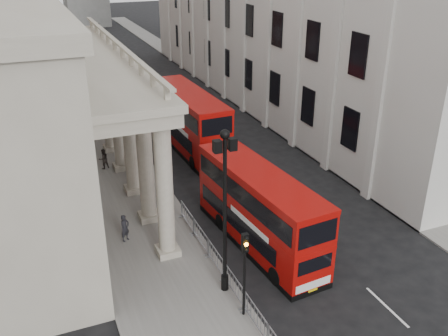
# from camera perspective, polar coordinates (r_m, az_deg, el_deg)

# --- Properties ---
(sidewalk_west) EXTENTS (6.00, 140.00, 0.12)m
(sidewalk_west) POSITION_cam_1_polar(r_m,az_deg,el_deg) (47.23, -14.88, 4.43)
(sidewalk_west) COLOR slate
(sidewalk_west) RESTS_ON ground
(sidewalk_east) EXTENTS (3.00, 140.00, 0.12)m
(sidewalk_east) POSITION_cam_1_polar(r_m,az_deg,el_deg) (51.70, 3.53, 6.96)
(sidewalk_east) COLOR slate
(sidewalk_east) RESTS_ON ground
(kerb) EXTENTS (0.20, 140.00, 0.14)m
(kerb) POSITION_cam_1_polar(r_m,az_deg,el_deg) (47.64, -11.38, 4.97)
(kerb) COLOR slate
(kerb) RESTS_ON ground
(lamp_post_south) EXTENTS (1.05, 0.44, 8.32)m
(lamp_post_south) POSITION_cam_1_polar(r_m,az_deg,el_deg) (22.52, 0.10, -4.03)
(lamp_post_south) COLOR black
(lamp_post_south) RESTS_ON sidewalk_west
(lamp_post_mid) EXTENTS (1.05, 0.44, 8.32)m
(lamp_post_mid) POSITION_cam_1_polar(r_m,az_deg,el_deg) (36.71, -9.58, 7.17)
(lamp_post_mid) COLOR black
(lamp_post_mid) RESTS_ON sidewalk_west
(lamp_post_north) EXTENTS (1.05, 0.44, 8.32)m
(lamp_post_north) POSITION_cam_1_polar(r_m,az_deg,el_deg) (51.96, -13.84, 11.94)
(lamp_post_north) COLOR black
(lamp_post_north) RESTS_ON sidewalk_west
(traffic_light) EXTENTS (0.28, 0.33, 4.30)m
(traffic_light) POSITION_cam_1_polar(r_m,az_deg,el_deg) (21.94, 2.39, -10.46)
(traffic_light) COLOR black
(traffic_light) RESTS_ON sidewalk_west
(crowd_barriers) EXTENTS (0.50, 18.75, 1.10)m
(crowd_barriers) POSITION_cam_1_polar(r_m,az_deg,el_deg) (23.64, 2.38, -14.90)
(crowd_barriers) COLOR gray
(crowd_barriers) RESTS_ON sidewalk_west
(bus_near) EXTENTS (3.38, 10.44, 4.43)m
(bus_near) POSITION_cam_1_polar(r_m,az_deg,el_deg) (27.52, 4.03, -4.57)
(bus_near) COLOR #A20A07
(bus_near) RESTS_ON ground
(bus_far) EXTENTS (3.06, 11.25, 4.82)m
(bus_far) POSITION_cam_1_polar(r_m,az_deg,el_deg) (40.40, -3.95, 5.51)
(bus_far) COLOR #A50A07
(bus_far) RESTS_ON ground
(pedestrian_a) EXTENTS (0.71, 0.65, 1.63)m
(pedestrian_a) POSITION_cam_1_polar(r_m,az_deg,el_deg) (28.83, -11.26, -6.74)
(pedestrian_a) COLOR black
(pedestrian_a) RESTS_ON sidewalk_west
(pedestrian_b) EXTENTS (0.90, 0.80, 1.54)m
(pedestrian_b) POSITION_cam_1_polar(r_m,az_deg,el_deg) (38.12, -13.61, 1.02)
(pedestrian_b) COLOR #292220
(pedestrian_b) RESTS_ON sidewalk_west
(pedestrian_c) EXTENTS (0.75, 0.49, 1.54)m
(pedestrian_c) POSITION_cam_1_polar(r_m,az_deg,el_deg) (36.52, -10.54, 0.24)
(pedestrian_c) COLOR black
(pedestrian_c) RESTS_ON sidewalk_west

